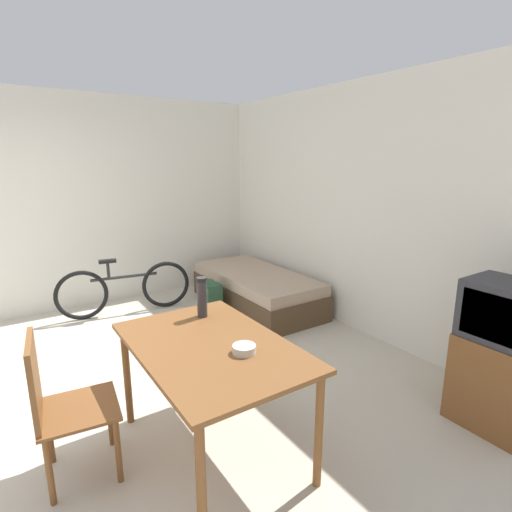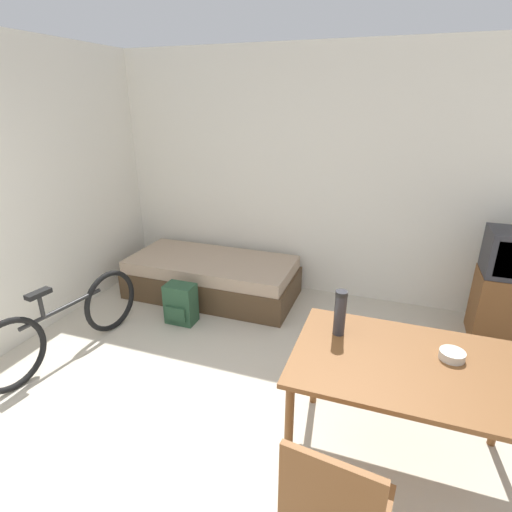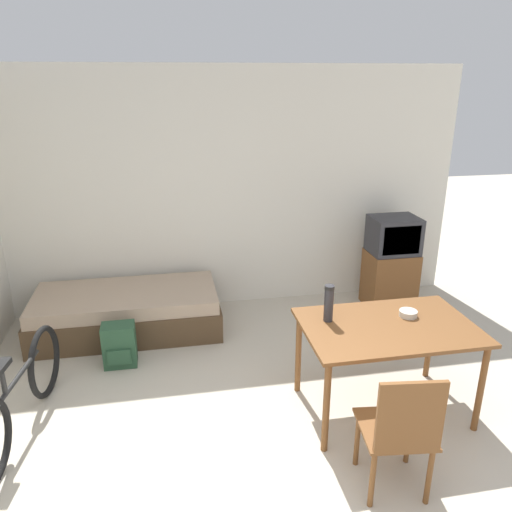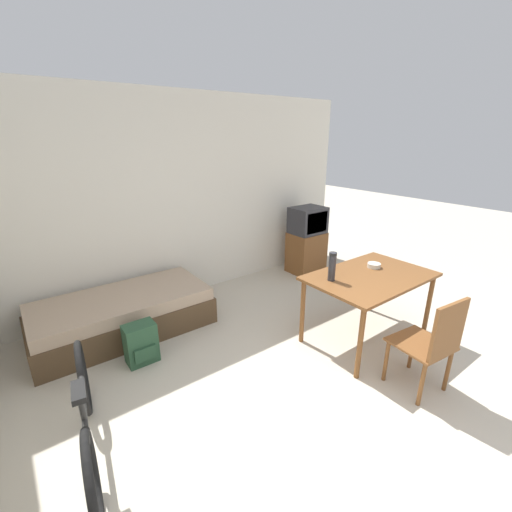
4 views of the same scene
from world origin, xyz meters
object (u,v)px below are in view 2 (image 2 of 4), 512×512
Objects in this scene: daybed at (212,277)px; bicycle at (66,324)px; dining_table at (409,374)px; mate_bowl at (452,355)px; backpack at (181,304)px; tv at (510,289)px; thermos_flask at (340,311)px.

daybed is 1.66m from bicycle.
bicycle is (-2.79, 0.23, -0.37)m from dining_table.
mate_bowl is at bearing -35.16° from daybed.
mate_bowl is at bearing -2.28° from bicycle.
mate_bowl reaches higher than backpack.
tv is 2.17m from thermos_flask.
tv reaches higher than backpack.
dining_table is at bearing -20.07° from thermos_flask.
tv is 3.63× the size of thermos_flask.
mate_bowl is (-0.68, -1.72, 0.26)m from tv.
daybed is at bearing 140.29° from dining_table.
dining_table is 2.44m from backpack.
thermos_flask is at bearing -43.61° from daybed.
mate_bowl is 2.61m from backpack.
mate_bowl reaches higher than daybed.
dining_table is 2.83m from bicycle.
backpack is (0.66, 0.84, -0.11)m from bicycle.
tv is 1.86m from mate_bowl.
tv reaches higher than dining_table.
bicycle reaches higher than backpack.
dining_table is 0.82× the size of bicycle.
dining_table reaches higher than daybed.
thermos_flask reaches higher than mate_bowl.
thermos_flask is at bearing 175.88° from mate_bowl.
daybed is 3.01m from tv.
tv is at bearing 1.63° from daybed.
bicycle is 5.42× the size of thermos_flask.
daybed is 4.60× the size of backpack.
mate_bowl is at bearing -4.12° from thermos_flask.
daybed is at bearing 65.28° from bicycle.
bicycle is at bearing -156.61° from tv.
mate_bowl is at bearing -22.26° from backpack.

